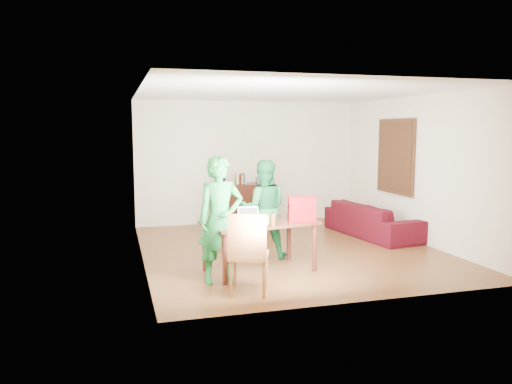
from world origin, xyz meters
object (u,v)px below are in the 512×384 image
object	(u,v)px
person_near	(220,220)
sofa	(372,220)
laptop	(249,219)
table	(260,228)
person_far	(263,209)
bottle	(273,219)
chair	(249,270)
red_bag	(302,211)

from	to	relation	value
person_near	sofa	size ratio (longest dim) A/B	0.79
laptop	sofa	world-z (taller)	laptop
table	person_far	bearing A→B (deg)	58.22
person_far	bottle	world-z (taller)	person_far
laptop	sofa	distance (m)	3.53
chair	sofa	world-z (taller)	chair
table	laptop	size ratio (longest dim) A/B	5.18
person_near	laptop	xyz separation A→B (m)	(0.49, 0.35, -0.08)
person_near	person_far	xyz separation A→B (m)	(0.95, 1.13, -0.07)
person_far	table	bearing A→B (deg)	82.91
table	person_far	size ratio (longest dim) A/B	1.09
person_near	table	bearing A→B (deg)	25.83
person_near	person_far	size ratio (longest dim) A/B	1.08
laptop	table	bearing A→B (deg)	19.91
person_far	sofa	distance (m)	2.78
table	laptop	bearing A→B (deg)	177.07
table	person_far	world-z (taller)	person_far
table	person_far	xyz separation A→B (m)	(0.28, 0.75, 0.14)
person_near	laptop	bearing A→B (deg)	31.93
person_far	bottle	xyz separation A→B (m)	(-0.21, -1.15, 0.05)
person_far	chair	bearing A→B (deg)	80.97
chair	person_far	world-z (taller)	person_far
table	bottle	xyz separation A→B (m)	(0.08, -0.40, 0.19)
person_far	laptop	distance (m)	0.90
person_far	sofa	bearing A→B (deg)	-144.65
sofa	table	bearing A→B (deg)	114.58
chair	sofa	xyz separation A→B (m)	(3.24, 2.71, 0.01)
table	person_near	distance (m)	0.79
person_far	sofa	xyz separation A→B (m)	(2.54, 1.02, -0.48)
sofa	person_far	bearing A→B (deg)	104.33
chair	person_near	distance (m)	0.83
laptop	chair	bearing A→B (deg)	-93.33
chair	red_bag	xyz separation A→B (m)	(1.03, 0.82, 0.58)
table	sofa	size ratio (longest dim) A/B	0.79
bottle	sofa	distance (m)	3.54
laptop	bottle	world-z (taller)	laptop
red_bag	table	bearing A→B (deg)	-178.26
person_near	laptop	size ratio (longest dim) A/B	5.17
bottle	red_bag	world-z (taller)	red_bag
sofa	bottle	bearing A→B (deg)	120.77
chair	sofa	distance (m)	4.22
red_bag	person_far	bearing A→B (deg)	123.09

